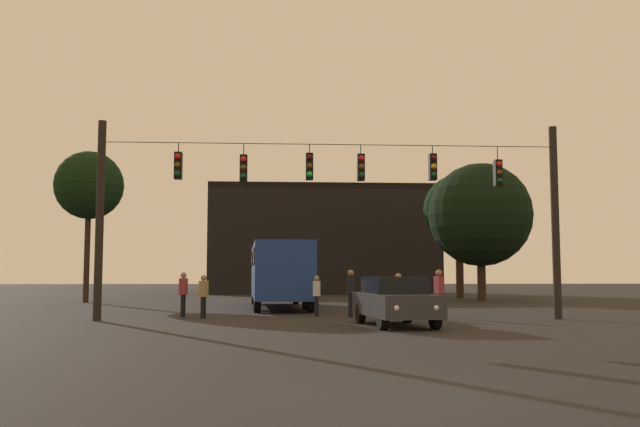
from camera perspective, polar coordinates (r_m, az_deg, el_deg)
ground_plane at (r=33.25m, az=-0.22°, el=-7.83°), size 168.00×168.00×0.00m
overhead_signal_span at (r=24.33m, az=1.20°, el=1.03°), size 16.47×0.44×6.97m
city_bus at (r=33.15m, az=-3.42°, el=-4.60°), size 3.05×11.11×3.00m
car_near_right at (r=21.54m, az=6.26°, el=-7.17°), size 2.24×4.47×1.52m
car_far_left at (r=44.40m, az=-3.14°, el=-6.11°), size 1.88×4.37×1.52m
pedestrian_crossing_left at (r=25.93m, az=2.56°, el=-6.37°), size 0.30×0.40×1.76m
pedestrian_crossing_center at (r=25.52m, az=-9.66°, el=-6.61°), size 0.33×0.41×1.57m
pedestrian_crossing_right at (r=25.75m, az=6.54°, el=-6.54°), size 0.36×0.42×1.63m
pedestrian_near_bus at (r=26.48m, az=-0.28°, el=-6.66°), size 0.30×0.40×1.55m
pedestrian_trailing at (r=25.82m, az=9.86°, el=-6.30°), size 0.34×0.42×1.77m
pedestrian_far_side at (r=26.35m, az=-11.29°, el=-6.39°), size 0.29×0.39×1.67m
corner_building at (r=58.64m, az=0.25°, el=-2.27°), size 18.82×8.45×8.95m
tree_left_silhouette at (r=41.85m, az=-18.64°, el=2.19°), size 3.93×3.93×8.70m
tree_behind_building at (r=48.27m, az=11.44°, el=0.28°), size 4.85×4.85×8.49m
tree_right_far at (r=42.59m, az=13.17°, el=-0.11°), size 6.23×6.23×8.32m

